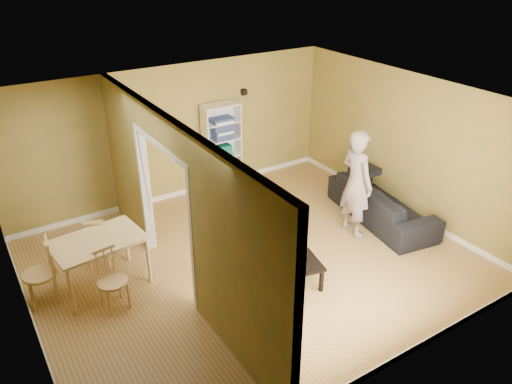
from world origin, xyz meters
The scene contains 16 objects.
room_shell centered at (0.00, 0.00, 1.30)m, with size 6.50×6.50×6.50m.
partition centered at (-1.20, 0.00, 1.30)m, with size 0.22×5.50×2.60m, color #AD833A, non-canonical shape.
wall_speaker centered at (1.50, 2.69, 1.90)m, with size 0.10×0.10×0.10m, color black.
sofa centered at (2.70, -0.11, 0.44)m, with size 0.99×2.30×0.88m, color black.
person centered at (1.96, -0.17, 1.11)m, with size 0.63×0.80×2.21m, color slate.
bookshelf centered at (0.89, 2.60, 0.89)m, with size 0.75×0.33×1.78m.
paper_box_navy_a centered at (0.90, 2.56, 0.49)m, with size 0.45×0.29×0.23m, color navy.
paper_box_teal centered at (0.81, 2.56, 0.85)m, with size 0.46×0.30×0.24m, color #195E65.
paper_box_navy_b centered at (0.92, 2.56, 1.18)m, with size 0.41×0.27×0.21m, color navy.
paper_box_navy_c centered at (0.91, 2.56, 1.42)m, with size 0.44×0.29×0.23m, color navy.
coffee_table centered at (0.25, -0.88, 0.34)m, with size 0.60×0.60×0.40m.
game_controller centered at (0.17, -0.80, 0.42)m, with size 0.14×0.04×0.03m, color white.
dining_table centered at (-2.18, 0.66, 0.71)m, with size 1.26×0.84×0.79m.
chair_left centered at (-3.00, 0.73, 0.50)m, with size 0.46×0.46×0.99m, color tan, non-canonical shape.
chair_near centered at (-2.19, 0.09, 0.45)m, with size 0.41×0.41×0.90m, color #CEB680, non-canonical shape.
chair_far centered at (-2.06, 1.23, 0.44)m, with size 0.40×0.40×0.87m, color tan, non-canonical shape.
Camera 1 is at (-3.49, -5.61, 4.59)m, focal length 35.00 mm.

